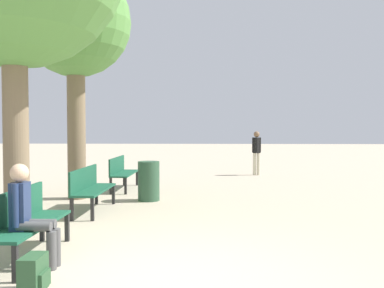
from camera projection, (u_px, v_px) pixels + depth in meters
ground_plane at (156, 281)px, 4.78m from camera, size 80.00×80.00×0.00m
bench_row_0 at (23, 218)px, 5.58m from camera, size 0.47×1.82×0.90m
bench_row_1 at (90, 186)px, 8.71m from camera, size 0.47×1.82×0.90m
bench_row_2 at (121, 170)px, 11.83m from camera, size 0.47×1.82×0.90m
tree_row_1 at (75, 25)px, 10.17m from camera, size 2.65×2.65×5.57m
person_seated at (29, 212)px, 5.22m from camera, size 0.58×0.33×1.28m
backpack at (34, 274)px, 4.45m from camera, size 0.24×0.36×0.39m
pedestrian_near at (257, 150)px, 15.41m from camera, size 0.32×0.28×1.58m
trash_bin at (149, 181)px, 10.03m from camera, size 0.51×0.51×0.92m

